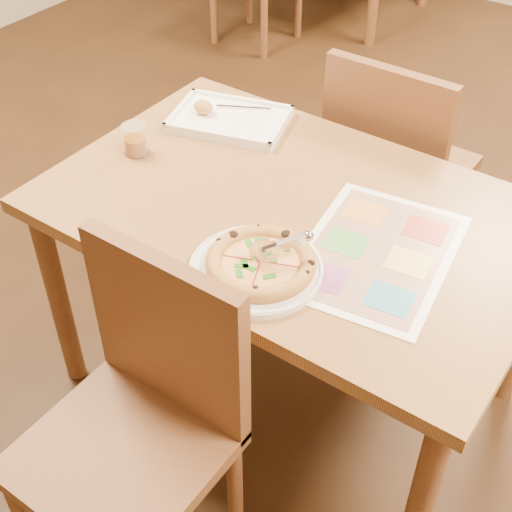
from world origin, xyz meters
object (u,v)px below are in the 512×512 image
Objects in this scene: menu at (376,253)px; appetizer_tray at (228,120)px; chair_far at (393,153)px; pizza_cutter at (280,246)px; pizza at (261,263)px; glass_tumbler at (135,141)px; plate at (256,270)px; dining_table at (293,231)px; chair_near at (145,394)px.

appetizer_tray is at bearing 156.81° from menu.
chair_far is 0.88m from pizza_cutter.
glass_tumbler is at bearing 159.96° from pizza.
plate is 3.49× the size of glass_tumbler.
pizza_cutter is 0.26m from menu.
appetizer_tray is at bearing 96.06° from pizza_cutter.
chair_near is (0.00, -0.60, -0.07)m from dining_table.
plate is 0.68m from appetizer_tray.
dining_table is 5.05× the size of pizza.
plate is 0.09m from pizza_cutter.
pizza is 2.31× the size of pizza_cutter.
chair_far is 1.83× the size of pizza.
glass_tumbler reaches higher than menu.
menu is (0.26, 0.55, 0.16)m from chair_near.
chair_near is 5.22× the size of glass_tumbler.
dining_table is 11.67× the size of pizza_cutter.
pizza is at bearing 36.52° from plate.
dining_table is at bearing 90.00° from chair_far.
chair_far is at bearing 90.00° from dining_table.
menu is at bearing -10.23° from dining_table.
pizza is at bearing -131.51° from menu.
chair_near is at bearing -101.31° from plate.
chair_far reaches higher than dining_table.
pizza is (0.08, 0.34, 0.18)m from chair_near.
dining_table is at bearing 169.77° from menu.
glass_tumbler is (-0.51, -0.65, 0.19)m from chair_far.
chair_near is 0.39m from pizza.
dining_table is at bearing 74.17° from pizza_cutter.
pizza_cutter reaches higher than pizza.
pizza reaches higher than dining_table.
chair_far is (-0.00, 1.20, 0.00)m from chair_near.
glass_tumbler is (-0.11, -0.28, 0.03)m from appetizer_tray.
appetizer_tray is (-0.50, 0.47, -0.07)m from pizza_cutter.
plate is at bearing -131.95° from menu.
pizza_cutter reaches higher than plate.
pizza is 0.07m from pizza_cutter.
chair_far reaches higher than appetizer_tray.
dining_table is at bearing 90.00° from chair_near.
chair_near is at bearing -90.00° from dining_table.
pizza is 0.62m from glass_tumbler.
plate is 0.30m from menu.
glass_tumbler is (-0.57, 0.22, 0.03)m from plate.
menu is (0.26, -0.05, 0.09)m from dining_table.
chair_far is 0.89m from pizza.
pizza_cutter is (0.11, 0.36, 0.24)m from chair_near.
appetizer_tray reaches higher than dining_table.
dining_table is 0.31m from pizza_cutter.
dining_table is 2.77× the size of chair_far.
pizza is at bearing -46.59° from appetizer_tray.
appetizer_tray is at bearing 43.05° from chair_far.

